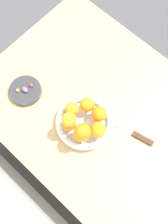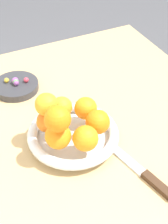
{
  "view_description": "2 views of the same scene",
  "coord_description": "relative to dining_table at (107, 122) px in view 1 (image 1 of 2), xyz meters",
  "views": [
    {
      "loc": [
        -0.18,
        0.34,
        1.85
      ],
      "look_at": [
        0.06,
        0.09,
        0.86
      ],
      "focal_mm": 45.0,
      "sensor_mm": 36.0,
      "label": 1
    },
    {
      "loc": [
        -0.52,
        0.34,
        1.38
      ],
      "look_at": [
        0.01,
        0.08,
        0.87
      ],
      "focal_mm": 55.0,
      "sensor_mm": 36.0,
      "label": 2
    }
  ],
  "objects": [
    {
      "name": "orange_4",
      "position": [
        0.08,
        0.04,
        0.16
      ],
      "size": [
        0.06,
        0.06,
        0.06
      ],
      "primitive_type": "sphere",
      "color": "orange",
      "rests_on": "fruit_bowl"
    },
    {
      "name": "ground_plane",
      "position": [
        0.0,
        0.0,
        -0.65
      ],
      "size": [
        6.0,
        6.0,
        0.0
      ],
      "primitive_type": "plane",
      "color": "#4C4C51"
    },
    {
      "name": "candy_ball_0",
      "position": [
        0.33,
        0.16,
        0.12
      ],
      "size": [
        0.02,
        0.02,
        0.02
      ],
      "primitive_type": "sphere",
      "color": "#8C4C99",
      "rests_on": "candy_dish"
    },
    {
      "name": "fruit_bowl",
      "position": [
        0.05,
        0.09,
        0.11
      ],
      "size": [
        0.23,
        0.23,
        0.04
      ],
      "color": "silver",
      "rests_on": "dining_table"
    },
    {
      "name": "candy_ball_1",
      "position": [
        0.35,
        0.18,
        0.12
      ],
      "size": [
        0.02,
        0.02,
        0.02
      ],
      "primitive_type": "sphere",
      "color": "gold",
      "rests_on": "candy_dish"
    },
    {
      "name": "candy_ball_5",
      "position": [
        0.32,
        0.16,
        0.12
      ],
      "size": [
        0.02,
        0.02,
        0.02
      ],
      "primitive_type": "sphere",
      "color": "#8C4C99",
      "rests_on": "candy_dish"
    },
    {
      "name": "orange_2",
      "position": [
        -0.02,
        0.09,
        0.16
      ],
      "size": [
        0.06,
        0.06,
        0.06
      ],
      "primitive_type": "sphere",
      "color": "orange",
      "rests_on": "fruit_bowl"
    },
    {
      "name": "candy_ball_2",
      "position": [
        0.32,
        0.13,
        0.12
      ],
      "size": [
        0.02,
        0.02,
        0.02
      ],
      "primitive_type": "sphere",
      "color": "#C6384C",
      "rests_on": "candy_dish"
    },
    {
      "name": "orange_6",
      "position": [
        0.01,
        0.15,
        0.22
      ],
      "size": [
        0.06,
        0.06,
        0.06
      ],
      "primitive_type": "sphere",
      "color": "orange",
      "rests_on": "orange_1"
    },
    {
      "name": "orange_3",
      "position": [
        0.02,
        0.04,
        0.16
      ],
      "size": [
        0.06,
        0.06,
        0.06
      ],
      "primitive_type": "sphere",
      "color": "orange",
      "rests_on": "fruit_bowl"
    },
    {
      "name": "orange_5",
      "position": [
        0.11,
        0.1,
        0.16
      ],
      "size": [
        0.06,
        0.06,
        0.06
      ],
      "primitive_type": "sphere",
      "color": "orange",
      "rests_on": "fruit_bowl"
    },
    {
      "name": "knife",
      "position": [
        -0.11,
        -0.01,
        0.09
      ],
      "size": [
        0.26,
        0.08,
        0.01
      ],
      "color": "#3F2819",
      "rests_on": "dining_table"
    },
    {
      "name": "candy_dish",
      "position": [
        0.33,
        0.16,
        0.1
      ],
      "size": [
        0.14,
        0.14,
        0.02
      ],
      "primitive_type": "cylinder",
      "color": "#333338",
      "rests_on": "dining_table"
    },
    {
      "name": "candy_ball_4",
      "position": [
        0.32,
        0.16,
        0.12
      ],
      "size": [
        0.02,
        0.02,
        0.02
      ],
      "primitive_type": "sphere",
      "color": "#4C9947",
      "rests_on": "candy_dish"
    },
    {
      "name": "orange_0",
      "position": [
        0.08,
        0.15,
        0.16
      ],
      "size": [
        0.06,
        0.06,
        0.06
      ],
      "primitive_type": "sphere",
      "color": "orange",
      "rests_on": "fruit_bowl"
    },
    {
      "name": "candy_ball_3",
      "position": [
        0.33,
        0.16,
        0.12
      ],
      "size": [
        0.02,
        0.02,
        0.02
      ],
      "primitive_type": "sphere",
      "color": "#8C4C99",
      "rests_on": "candy_dish"
    },
    {
      "name": "orange_7",
      "position": [
        0.08,
        0.15,
        0.21
      ],
      "size": [
        0.06,
        0.06,
        0.06
      ],
      "primitive_type": "sphere",
      "color": "orange",
      "rests_on": "orange_0"
    },
    {
      "name": "dining_table",
      "position": [
        0.0,
        0.0,
        0.0
      ],
      "size": [
        1.1,
        0.76,
        0.74
      ],
      "color": "tan",
      "rests_on": "ground_plane"
    },
    {
      "name": "orange_1",
      "position": [
        0.02,
        0.15,
        0.16
      ],
      "size": [
        0.06,
        0.06,
        0.06
      ],
      "primitive_type": "sphere",
      "color": "orange",
      "rests_on": "fruit_bowl"
    }
  ]
}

